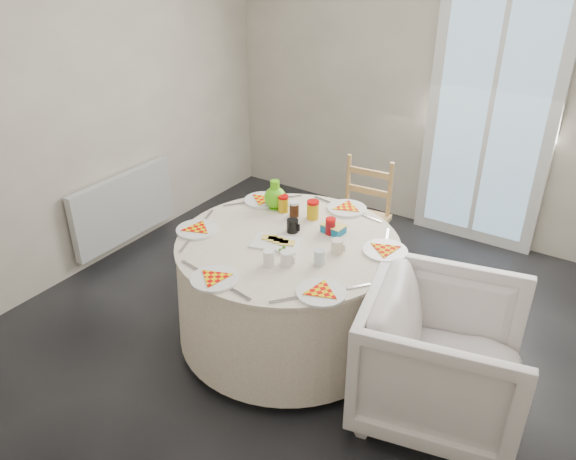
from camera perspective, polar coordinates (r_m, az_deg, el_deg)
The scene contains 14 objects.
floor at distance 3.72m, azimuth 2.91°, elevation -11.41°, with size 4.00×4.00×0.00m, color black.
wall_back at distance 4.83m, azimuth 15.85°, elevation 14.46°, with size 4.00×0.02×2.60m, color #BCB5A3.
wall_left at distance 4.35m, azimuth -20.51°, elevation 12.29°, with size 0.02×4.00×2.60m, color #BCB5A3.
glass_door at distance 4.74m, azimuth 19.85°, elevation 10.47°, with size 1.00×0.08×2.10m, color silver.
radiator at distance 4.74m, azimuth -16.34°, elevation 2.21°, with size 0.07×1.00×0.55m, color silver.
table at distance 3.55m, azimuth 0.00°, elevation -6.04°, with size 1.38×1.38×0.70m, color #F5E8CC.
wooden_chair at distance 4.26m, azimuth 7.26°, elevation 1.48°, with size 0.39×0.37×0.88m, color tan, non-canonical shape.
armchair at distance 3.14m, azimuth 15.47°, elevation -12.20°, with size 0.82×0.77×0.84m, color silver.
place_settings at distance 3.34m, azimuth 0.00°, elevation -0.45°, with size 1.41×1.41×0.03m, color silver, non-canonical shape.
jar_cluster at distance 3.54m, azimuth 1.72°, elevation 2.20°, with size 0.47×0.23×0.14m, color #915216, non-canonical shape.
butter_tub at distance 3.44m, azimuth 4.65°, elevation 0.62°, with size 0.14×0.10×0.06m, color #0C608D.
green_pitcher at distance 3.70m, azimuth -1.33°, elevation 4.30°, with size 0.15×0.15×0.19m, color #54C70F, non-canonical shape.
cheese_platter at distance 3.31m, azimuth -1.21°, elevation -0.73°, with size 0.29×0.18×0.04m, color white, non-canonical shape.
mugs_glasses at distance 3.25m, azimuth 2.00°, elevation -0.55°, with size 0.55×0.55×0.10m, color gray, non-canonical shape.
Camera 1 is at (1.40, -2.49, 2.39)m, focal length 35.00 mm.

